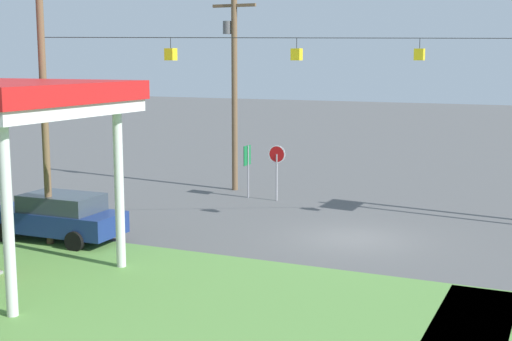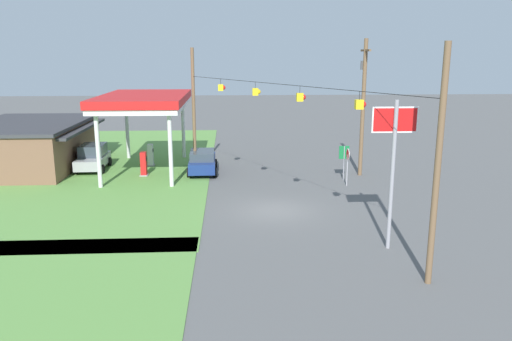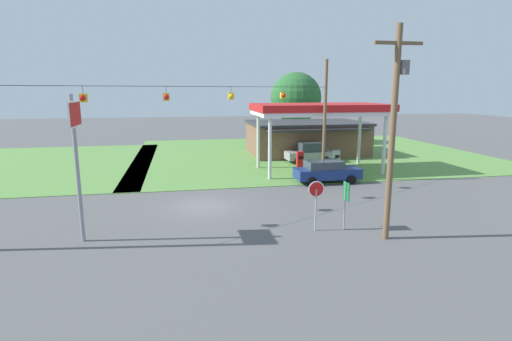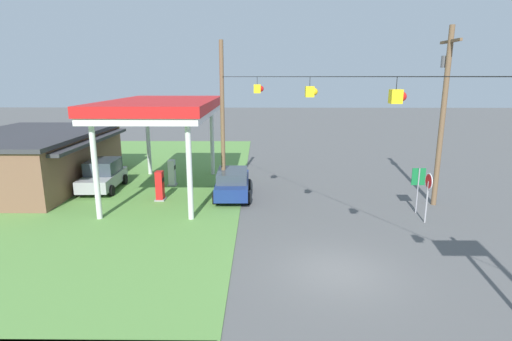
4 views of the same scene
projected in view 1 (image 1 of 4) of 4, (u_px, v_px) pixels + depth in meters
The scene contains 6 objects.
ground_plane at pixel (354, 239), 25.13m from camera, with size 160.00×160.00×0.00m, color #565656.
car_at_pumps_front at pixel (58, 216), 24.76m from camera, with size 4.86×2.19×1.67m.
stop_sign_roadside at pixel (277, 161), 31.66m from camera, with size 0.80×0.08×2.50m.
route_sign at pixel (247, 161), 32.37m from camera, with size 0.10×0.70×2.40m.
utility_pole_main at pixel (234, 79), 33.77m from camera, with size 2.20×0.44×9.55m.
signal_span_gantry at pixel (357, 100), 24.39m from camera, with size 18.82×10.24×8.95m.
Camera 1 is at (-6.85, 23.73, 6.28)m, focal length 50.00 mm.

